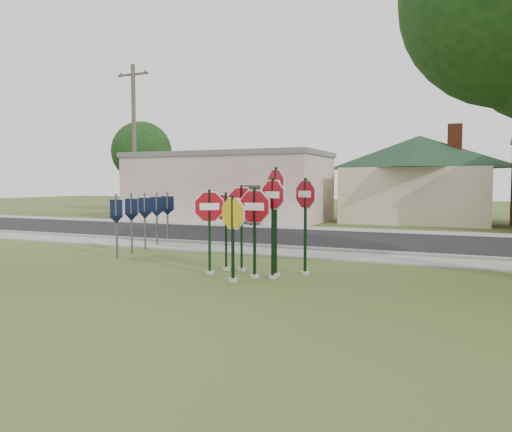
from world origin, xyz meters
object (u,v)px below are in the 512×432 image
at_px(stop_sign_left, 209,220).
at_px(utility_pole_near, 134,140).
at_px(stop_sign_yellow, 233,228).
at_px(pedestrian, 253,209).
at_px(stop_sign_center, 255,220).

distance_m(stop_sign_left, utility_pole_near, 19.36).
distance_m(stop_sign_yellow, utility_pole_near, 20.50).
relative_size(utility_pole_near, pedestrian, 5.31).
relative_size(stop_sign_center, stop_sign_left, 1.02).
relative_size(stop_sign_yellow, pedestrian, 1.21).
distance_m(stop_sign_center, pedestrian, 14.60).
xyz_separation_m(stop_sign_left, utility_pole_near, (-12.97, 13.91, 3.57)).
height_order(stop_sign_center, stop_sign_yellow, stop_sign_center).
bearing_deg(pedestrian, stop_sign_center, 118.84).
height_order(stop_sign_center, utility_pole_near, utility_pole_near).
bearing_deg(stop_sign_yellow, pedestrian, 112.33).
bearing_deg(utility_pole_near, stop_sign_yellow, -46.19).
height_order(stop_sign_left, utility_pole_near, utility_pole_near).
distance_m(utility_pole_near, pedestrian, 9.18).
bearing_deg(utility_pole_near, stop_sign_center, -44.32).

